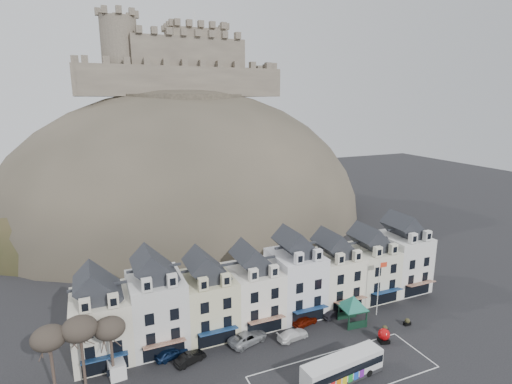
% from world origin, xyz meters
% --- Properties ---
extents(ground, '(300.00, 300.00, 0.00)m').
position_xyz_m(ground, '(0.00, 0.00, 0.00)').
color(ground, black).
rests_on(ground, ground).
extents(coach_bay_markings, '(22.00, 7.50, 0.01)m').
position_xyz_m(coach_bay_markings, '(2.00, 1.25, 0.00)').
color(coach_bay_markings, silver).
rests_on(coach_bay_markings, ground).
extents(townhouse_terrace, '(54.40, 9.35, 11.80)m').
position_xyz_m(townhouse_terrace, '(0.15, 15.97, 5.30)').
color(townhouse_terrace, silver).
rests_on(townhouse_terrace, ground).
extents(castle_hill, '(100.00, 76.00, 68.00)m').
position_xyz_m(castle_hill, '(1.25, 68.95, 0.11)').
color(castle_hill, '#3A362D').
rests_on(castle_hill, ground).
extents(castle, '(50.20, 22.20, 22.00)m').
position_xyz_m(castle, '(0.51, 75.93, 40.19)').
color(castle, brown).
rests_on(castle, ground).
extents(tree_left_far, '(3.61, 3.61, 8.24)m').
position_xyz_m(tree_left_far, '(-29.00, 10.50, 6.90)').
color(tree_left_far, '#3D2F27').
rests_on(tree_left_far, ground).
extents(tree_left_mid, '(3.78, 3.78, 8.64)m').
position_xyz_m(tree_left_mid, '(-26.00, 10.50, 7.24)').
color(tree_left_mid, '#3D2F27').
rests_on(tree_left_mid, ground).
extents(tree_left_near, '(3.43, 3.43, 7.84)m').
position_xyz_m(tree_left_near, '(-23.00, 10.50, 6.55)').
color(tree_left_near, '#3D2F27').
rests_on(tree_left_near, ground).
extents(bus, '(10.49, 3.36, 2.91)m').
position_xyz_m(bus, '(0.99, 0.26, 1.61)').
color(bus, '#262628').
rests_on(bus, ground).
extents(bus_shelter, '(6.82, 6.82, 4.35)m').
position_xyz_m(bus_shelter, '(9.21, 9.50, 3.37)').
color(bus_shelter, black).
rests_on(bus_shelter, ground).
extents(red_buoy, '(1.55, 1.55, 1.91)m').
position_xyz_m(red_buoy, '(10.31, 4.14, 0.97)').
color(red_buoy, black).
rests_on(red_buoy, ground).
extents(flagpole, '(1.24, 0.19, 8.56)m').
position_xyz_m(flagpole, '(14.10, 9.99, 4.89)').
color(flagpole, silver).
rests_on(flagpole, ground).
extents(white_van, '(2.22, 4.28, 1.88)m').
position_xyz_m(white_van, '(-22.73, 12.00, 0.94)').
color(white_van, white).
rests_on(white_van, ground).
extents(planter_west, '(1.13, 0.80, 1.02)m').
position_xyz_m(planter_west, '(12.00, 5.88, 0.49)').
color(planter_west, black).
rests_on(planter_west, ground).
extents(planter_east, '(1.06, 0.72, 1.03)m').
position_xyz_m(planter_east, '(16.17, 6.05, 0.50)').
color(planter_east, black).
rests_on(planter_east, ground).
extents(car_navy, '(4.50, 2.57, 1.44)m').
position_xyz_m(car_navy, '(-16.14, 12.00, 0.72)').
color(car_navy, '#0C1C3D').
rests_on(car_navy, ground).
extents(car_black, '(4.17, 2.63, 1.30)m').
position_xyz_m(car_black, '(-14.24, 10.10, 0.65)').
color(car_black, black).
rests_on(car_black, ground).
extents(car_silver, '(5.84, 3.94, 1.51)m').
position_xyz_m(car_silver, '(-6.22, 11.15, 0.75)').
color(car_silver, '#9EA1A5').
rests_on(car_silver, ground).
extents(car_white, '(4.72, 2.46, 1.31)m').
position_xyz_m(car_white, '(-0.40, 9.51, 0.65)').
color(car_white, white).
rests_on(car_white, ground).
extents(car_maroon, '(4.15, 2.36, 1.33)m').
position_xyz_m(car_maroon, '(2.82, 11.88, 0.67)').
color(car_maroon, '#661305').
rests_on(car_maroon, ground).
extents(car_charcoal, '(4.01, 2.08, 1.26)m').
position_xyz_m(car_charcoal, '(7.75, 12.00, 0.63)').
color(car_charcoal, black).
rests_on(car_charcoal, ground).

